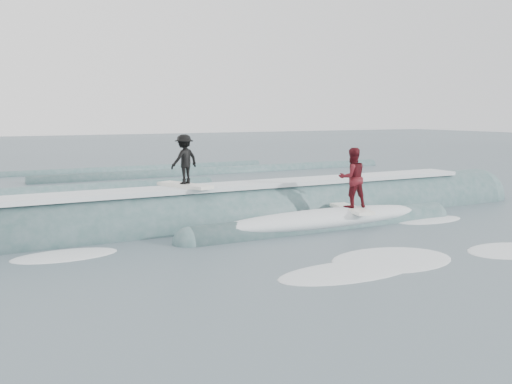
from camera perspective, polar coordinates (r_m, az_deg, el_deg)
name	(u,v)px	position (r m, az deg, el deg)	size (l,w,h in m)	color
ground	(311,247)	(15.27, 5.51, -5.52)	(160.00, 160.00, 0.00)	#384852
breaking_wave	(250,221)	(18.61, -0.61, -2.91)	(24.16, 3.98, 2.39)	#345757
surfer_black	(184,162)	(17.67, -7.17, 2.98)	(1.25, 2.06, 1.62)	silver
surfer_red	(352,180)	(18.14, 9.59, 1.17)	(1.02, 2.06, 1.98)	white
whitewater	(369,252)	(14.95, 11.21, -5.93)	(13.86, 6.61, 0.10)	white
far_swells	(124,179)	(31.25, -13.08, 1.24)	(35.76, 8.65, 0.80)	#345757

